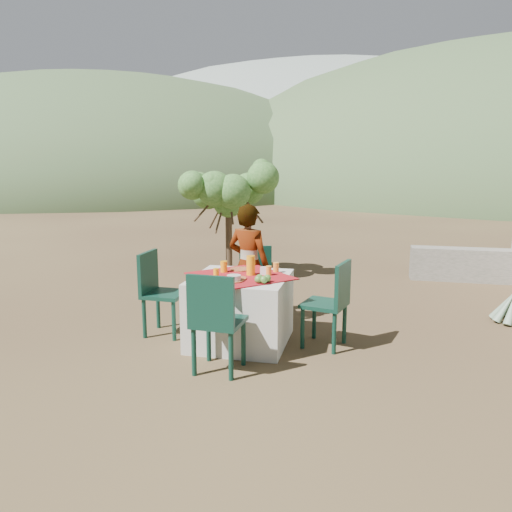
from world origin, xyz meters
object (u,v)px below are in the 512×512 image
at_px(juice_pitcher, 251,265).
at_px(chair_far, 257,278).
at_px(chair_right, 332,300).
at_px(table, 240,309).
at_px(shrub_tree, 232,197).
at_px(person, 249,265).
at_px(chair_left, 158,289).
at_px(chair_near, 216,319).

bearing_deg(juice_pitcher, chair_far, 98.86).
bearing_deg(chair_right, table, -71.32).
bearing_deg(table, juice_pitcher, 27.73).
distance_m(chair_right, shrub_tree, 3.63).
distance_m(table, person, 0.74).
relative_size(chair_left, chair_right, 1.02).
xyz_separation_m(table, juice_pitcher, (0.11, 0.06, 0.49)).
bearing_deg(juice_pitcher, person, 106.02).
distance_m(person, juice_pitcher, 0.62).
relative_size(chair_right, juice_pitcher, 4.46).
height_order(chair_near, person, person).
bearing_deg(chair_far, chair_near, -110.14).
bearing_deg(chair_far, table, -108.71).
bearing_deg(shrub_tree, chair_far, -66.73).
relative_size(table, shrub_tree, 0.74).
distance_m(chair_far, juice_pitcher, 0.99).
bearing_deg(chair_near, juice_pitcher, -93.64).
xyz_separation_m(chair_left, shrub_tree, (0.07, 2.97, 0.85)).
bearing_deg(chair_left, juice_pitcher, -89.31).
xyz_separation_m(chair_far, chair_left, (-0.96, -0.89, 0.03)).
xyz_separation_m(table, shrub_tree, (-0.93, 3.04, 1.00)).
distance_m(table, shrub_tree, 3.33).
bearing_deg(chair_left, person, -57.25).
height_order(chair_left, shrub_tree, shrub_tree).
bearing_deg(shrub_tree, chair_right, -57.08).
distance_m(chair_far, shrub_tree, 2.43).
xyz_separation_m(chair_far, chair_near, (0.02, -1.82, 0.04)).
bearing_deg(chair_near, chair_left, -39.64).
bearing_deg(chair_left, table, -92.55).
relative_size(chair_near, person, 0.66).
height_order(table, chair_near, chair_near).
xyz_separation_m(person, juice_pitcher, (0.17, -0.58, 0.12)).
distance_m(chair_right, juice_pitcher, 0.95).
relative_size(chair_near, shrub_tree, 0.56).
relative_size(table, chair_left, 1.35).
height_order(table, chair_right, chair_right).
bearing_deg(chair_far, chair_right, -61.68).
bearing_deg(chair_right, chair_near, -32.62).
bearing_deg(person, chair_left, 47.65).
distance_m(chair_near, shrub_tree, 4.09).
distance_m(chair_near, chair_left, 1.36).
height_order(chair_near, juice_pitcher, chair_near).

